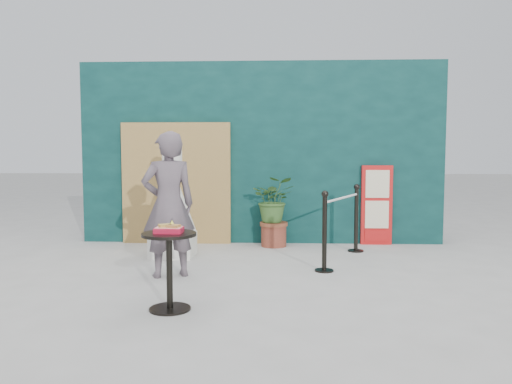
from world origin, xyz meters
The scene contains 10 objects.
ground centered at (0.00, 0.00, 0.00)m, with size 60.00×60.00×0.00m, color #ADAAA5.
back_wall centered at (0.00, 3.15, 1.50)m, with size 6.00×0.30×3.00m, color #092C2C.
bamboo_fence centered at (-1.40, 2.94, 1.00)m, with size 1.80×0.08×2.00m, color tan.
woman centered at (-1.04, 0.72, 0.88)m, with size 0.64×0.42×1.76m, color #605259.
menu_board centered at (1.90, 2.95, 0.65)m, with size 0.50×0.07×1.30m.
statue centered at (-1.24, 1.88, 0.74)m, with size 0.70×0.70×1.80m.
cafe_table centered at (-0.75, -0.58, 0.50)m, with size 0.52×0.52×0.75m.
food_basket centered at (-0.75, -0.57, 0.79)m, with size 0.26×0.19×0.11m.
planter centered at (0.22, 2.72, 0.65)m, with size 0.66×0.58×1.13m.
stanchion_barrier centered at (1.18, 1.71, 0.49)m, with size 0.84×1.54×1.03m.
Camera 1 is at (0.28, -5.23, 1.52)m, focal length 35.00 mm.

